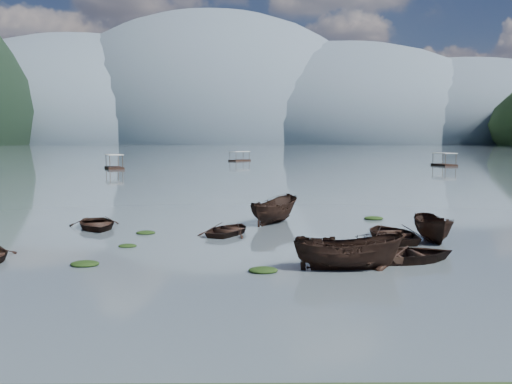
{
  "coord_description": "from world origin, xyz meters",
  "views": [
    {
      "loc": [
        -0.3,
        -22.17,
        5.11
      ],
      "look_at": [
        0.0,
        12.0,
        2.0
      ],
      "focal_mm": 40.0,
      "sensor_mm": 36.0,
      "label": 1
    }
  ],
  "objects": [
    {
      "name": "weed_clump_2",
      "position": [
        0.17,
        -0.36,
        0.0
      ],
      "size": [
        1.15,
        0.92,
        0.25
      ],
      "primitive_type": "ellipsoid",
      "color": "black",
      "rests_on": "ground"
    },
    {
      "name": "rowboat_2",
      "position": [
        3.56,
        -0.0,
        0.0
      ],
      "size": [
        4.41,
        1.73,
        1.69
      ],
      "primitive_type": "imported",
      "rotation": [
        0.0,
        0.0,
        1.59
      ],
      "color": "black",
      "rests_on": "ground"
    },
    {
      "name": "weed_clump_1",
      "position": [
        -6.26,
        4.97,
        0.0
      ],
      "size": [
        0.88,
        0.7,
        0.19
      ],
      "primitive_type": "ellipsoid",
      "color": "black",
      "rests_on": "ground"
    },
    {
      "name": "rowboat_1",
      "position": [
        -1.5,
        8.81,
        0.0
      ],
      "size": [
        3.96,
        4.59,
        0.8
      ],
      "primitive_type": "imported",
      "rotation": [
        0.0,
        0.0,
        2.77
      ],
      "color": "black",
      "rests_on": "ground"
    },
    {
      "name": "haze_mtn_a",
      "position": [
        -260.0,
        900.0,
        0.0
      ],
      "size": [
        520.0,
        520.0,
        280.0
      ],
      "primitive_type": "ellipsoid",
      "color": "#475666",
      "rests_on": "ground"
    },
    {
      "name": "pontoon_right",
      "position": [
        38.26,
        91.12,
        0.0
      ],
      "size": [
        3.46,
        6.74,
        2.47
      ],
      "primitive_type": null,
      "rotation": [
        0.0,
        0.0,
        0.12
      ],
      "color": "black",
      "rests_on": "ground"
    },
    {
      "name": "rowboat_8",
      "position": [
        1.12,
        12.84,
        0.0
      ],
      "size": [
        3.96,
        5.02,
        1.84
      ],
      "primitive_type": "imported",
      "rotation": [
        0.0,
        0.0,
        2.61
      ],
      "color": "black",
      "rests_on": "ground"
    },
    {
      "name": "rowboat_5",
      "position": [
        9.0,
        6.46,
        0.0
      ],
      "size": [
        1.7,
        4.13,
        1.57
      ],
      "primitive_type": "imported",
      "rotation": [
        0.0,
        0.0,
        -0.04
      ],
      "color": "black",
      "rests_on": "ground"
    },
    {
      "name": "haze_mtn_d",
      "position": [
        320.0,
        900.0,
        0.0
      ],
      "size": [
        520.0,
        520.0,
        220.0
      ],
      "primitive_type": "ellipsoid",
      "color": "#475666",
      "rests_on": "ground"
    },
    {
      "name": "weed_clump_6",
      "position": [
        -6.09,
        8.82,
        0.0
      ],
      "size": [
        1.06,
        0.88,
        0.22
      ],
      "primitive_type": "ellipsoid",
      "color": "black",
      "rests_on": "ground"
    },
    {
      "name": "rowboat_4",
      "position": [
        6.0,
        1.51,
        0.0
      ],
      "size": [
        5.17,
        4.01,
        0.99
      ],
      "primitive_type": "imported",
      "rotation": [
        0.0,
        0.0,
        1.71
      ],
      "color": "black",
      "rests_on": "ground"
    },
    {
      "name": "haze_mtn_b",
      "position": [
        -60.0,
        900.0,
        0.0
      ],
      "size": [
        520.0,
        520.0,
        340.0
      ],
      "primitive_type": "ellipsoid",
      "color": "#475666",
      "rests_on": "ground"
    },
    {
      "name": "pontoon_centre",
      "position": [
        -3.09,
        117.88,
        0.0
      ],
      "size": [
        5.58,
        6.11,
        2.25
      ],
      "primitive_type": null,
      "rotation": [
        0.0,
        0.0,
        -0.67
      ],
      "color": "black",
      "rests_on": "ground"
    },
    {
      "name": "pontoon_left",
      "position": [
        -24.62,
        79.29,
        0.0
      ],
      "size": [
        4.81,
        7.02,
        2.49
      ],
      "primitive_type": null,
      "rotation": [
        0.0,
        0.0,
        0.36
      ],
      "color": "black",
      "rests_on": "ground"
    },
    {
      "name": "weed_clump_0",
      "position": [
        -7.11,
        0.84,
        0.0
      ],
      "size": [
        1.17,
        0.96,
        0.26
      ],
      "primitive_type": "ellipsoid",
      "color": "black",
      "rests_on": "ground"
    },
    {
      "name": "rowboat_6",
      "position": [
        -9.31,
        10.76,
        0.0
      ],
      "size": [
        4.36,
        5.07,
        0.89
      ],
      "primitive_type": "imported",
      "rotation": [
        0.0,
        0.0,
        0.36
      ],
      "color": "black",
      "rests_on": "ground"
    },
    {
      "name": "weed_clump_3",
      "position": [
        7.41,
        8.06,
        0.0
      ],
      "size": [
        0.86,
        0.73,
        0.19
      ],
      "primitive_type": "ellipsoid",
      "color": "black",
      "rests_on": "ground"
    },
    {
      "name": "rowboat_3",
      "position": [
        7.02,
        6.97,
        0.0
      ],
      "size": [
        3.77,
        4.94,
        0.96
      ],
      "primitive_type": "imported",
      "rotation": [
        0.0,
        0.0,
        3.25
      ],
      "color": "black",
      "rests_on": "ground"
    },
    {
      "name": "haze_mtn_c",
      "position": [
        140.0,
        900.0,
        0.0
      ],
      "size": [
        520.0,
        520.0,
        260.0
      ],
      "primitive_type": "ellipsoid",
      "color": "#475666",
      "rests_on": "ground"
    },
    {
      "name": "weed_clump_7",
      "position": [
        7.63,
        14.3,
        0.0
      ],
      "size": [
        1.25,
        1.0,
        0.27
      ],
      "primitive_type": "ellipsoid",
      "color": "black",
      "rests_on": "ground"
    },
    {
      "name": "ground_plane",
      "position": [
        0.0,
        0.0,
        0.0
      ],
      "size": [
        2400.0,
        2400.0,
        0.0
      ],
      "primitive_type": "plane",
      "color": "#4D5960"
    },
    {
      "name": "weed_clump_4",
      "position": [
        4.63,
        3.39,
        0.0
      ],
      "size": [
        1.01,
        0.8,
        0.21
      ],
      "primitive_type": "ellipsoid",
      "color": "black",
      "rests_on": "ground"
    }
  ]
}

